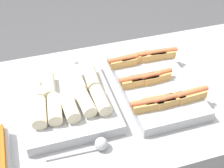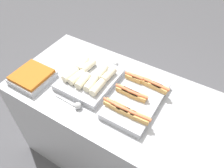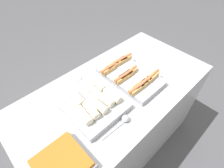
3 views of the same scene
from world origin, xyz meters
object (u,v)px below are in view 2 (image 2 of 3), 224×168
(tray_side_front, at_px, (32,77))
(serving_spoon_far, at_px, (114,64))
(tray_wraps, at_px, (90,78))
(serving_spoon_near, at_px, (76,105))
(tray_hotdogs, at_px, (136,99))

(tray_side_front, relative_size, serving_spoon_far, 1.19)
(tray_wraps, bearing_deg, tray_side_front, -150.88)
(serving_spoon_far, bearing_deg, tray_side_front, -133.66)
(tray_side_front, bearing_deg, serving_spoon_near, -4.43)
(tray_wraps, height_order, serving_spoon_far, tray_wraps)
(tray_hotdogs, xyz_separation_m, serving_spoon_far, (-0.33, 0.25, -0.02))
(tray_hotdogs, height_order, serving_spoon_near, tray_hotdogs)
(serving_spoon_near, xyz_separation_m, serving_spoon_far, (-0.00, 0.51, 0.00))
(serving_spoon_near, bearing_deg, tray_side_front, 175.57)
(serving_spoon_near, bearing_deg, tray_wraps, 104.49)
(tray_wraps, distance_m, serving_spoon_near, 0.26)
(serving_spoon_near, bearing_deg, tray_hotdogs, 37.46)
(tray_hotdogs, distance_m, tray_wraps, 0.40)
(tray_wraps, distance_m, tray_side_front, 0.44)
(tray_side_front, xyz_separation_m, serving_spoon_near, (0.45, -0.04, -0.01))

